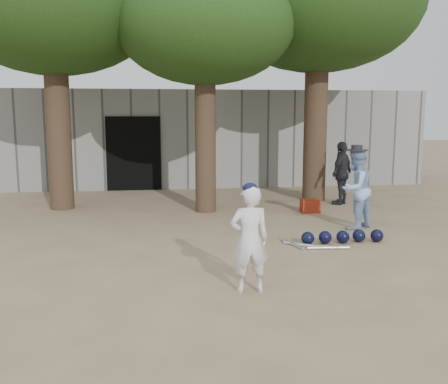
{
  "coord_description": "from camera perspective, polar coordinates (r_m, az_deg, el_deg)",
  "views": [
    {
      "loc": [
        -0.52,
        -7.27,
        2.25
      ],
      "look_at": [
        0.6,
        1.0,
        0.95
      ],
      "focal_mm": 40.0,
      "sensor_mm": 36.0,
      "label": 1
    }
  ],
  "objects": [
    {
      "name": "boy_player",
      "position": [
        6.34,
        2.95,
        -5.44
      ],
      "size": [
        0.51,
        0.34,
        1.37
      ],
      "primitive_type": "imported",
      "rotation": [
        0.0,
        0.0,
        3.16
      ],
      "color": "white",
      "rests_on": "ground"
    },
    {
      "name": "helmet_row",
      "position": [
        9.08,
        13.39,
        -5.0
      ],
      "size": [
        1.51,
        0.29,
        0.23
      ],
      "color": "black",
      "rests_on": "ground"
    },
    {
      "name": "ground",
      "position": [
        7.63,
        -3.5,
        -8.31
      ],
      "size": [
        70.0,
        70.0,
        0.0
      ],
      "primitive_type": "plane",
      "color": "#937C5E",
      "rests_on": "ground"
    },
    {
      "name": "back_building",
      "position": [
        17.63,
        -6.05,
        6.35
      ],
      "size": [
        16.0,
        5.24,
        3.0
      ],
      "color": "gray",
      "rests_on": "ground"
    },
    {
      "name": "spectator_blue",
      "position": [
        10.17,
        14.76,
        0.34
      ],
      "size": [
        0.98,
        0.94,
        1.59
      ],
      "primitive_type": "imported",
      "rotation": [
        0.0,
        0.0,
        3.76
      ],
      "color": "#92B3E2",
      "rests_on": "ground"
    },
    {
      "name": "red_bag",
      "position": [
        11.76,
        9.82,
        -1.57
      ],
      "size": [
        0.43,
        0.33,
        0.3
      ],
      "primitive_type": "cube",
      "rotation": [
        0.0,
        0.0,
        -0.03
      ],
      "color": "#A52B16",
      "rests_on": "ground"
    },
    {
      "name": "spectator_dark",
      "position": [
        12.87,
        13.31,
        2.11
      ],
      "size": [
        0.94,
        0.93,
        1.59
      ],
      "primitive_type": "imported",
      "rotation": [
        0.0,
        0.0,
        3.92
      ],
      "color": "black",
      "rests_on": "ground"
    },
    {
      "name": "tree_row",
      "position": [
        12.59,
        -1.91,
        19.99
      ],
      "size": [
        11.4,
        5.8,
        6.69
      ],
      "color": "brown",
      "rests_on": "ground"
    },
    {
      "name": "bat_pile",
      "position": [
        8.71,
        9.75,
        -6.05
      ],
      "size": [
        1.04,
        0.77,
        0.06
      ],
      "color": "silver",
      "rests_on": "ground"
    }
  ]
}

